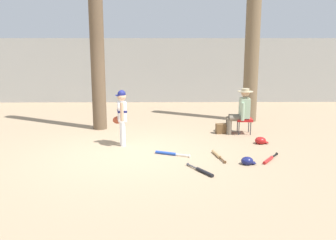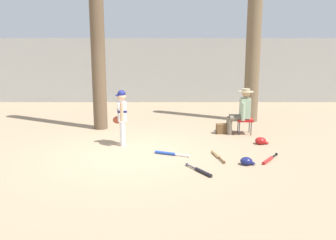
{
  "view_description": "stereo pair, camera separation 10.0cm",
  "coord_description": "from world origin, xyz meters",
  "px_view_note": "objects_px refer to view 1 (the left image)",
  "views": [
    {
      "loc": [
        0.75,
        -7.85,
        2.42
      ],
      "look_at": [
        0.84,
        0.02,
        0.75
      ],
      "focal_mm": 40.25,
      "sensor_mm": 36.0,
      "label": 1
    },
    {
      "loc": [
        0.85,
        -7.85,
        2.42
      ],
      "look_at": [
        0.84,
        0.02,
        0.75
      ],
      "focal_mm": 40.25,
      "sensor_mm": 36.0,
      "label": 2
    }
  ],
  "objects_px": {
    "tree_near_player": "(96,19)",
    "handbag_beside_stool": "(222,129)",
    "bat_wood_tan": "(217,155)",
    "batting_helmet_navy": "(247,161)",
    "seated_spectator": "(241,110)",
    "folding_stool": "(244,120)",
    "bat_black_composite": "(203,171)",
    "batting_helmet_red": "(261,141)",
    "young_ballplayer": "(122,114)",
    "bat_blue_youth": "(168,153)",
    "bat_red_barrel": "(269,159)",
    "tree_behind_spectator": "(253,37)"
  },
  "relations": [
    {
      "from": "batting_helmet_navy",
      "to": "bat_wood_tan",
      "type": "bearing_deg",
      "value": 134.79
    },
    {
      "from": "folding_stool",
      "to": "bat_wood_tan",
      "type": "distance_m",
      "value": 2.25
    },
    {
      "from": "handbag_beside_stool",
      "to": "batting_helmet_red",
      "type": "xyz_separation_m",
      "value": [
        0.76,
        -1.04,
        -0.05
      ]
    },
    {
      "from": "bat_wood_tan",
      "to": "batting_helmet_red",
      "type": "relative_size",
      "value": 2.53
    },
    {
      "from": "tree_behind_spectator",
      "to": "handbag_beside_stool",
      "type": "xyz_separation_m",
      "value": [
        -1.06,
        -1.59,
        -2.39
      ]
    },
    {
      "from": "seated_spectator",
      "to": "bat_red_barrel",
      "type": "relative_size",
      "value": 1.81
    },
    {
      "from": "tree_near_player",
      "to": "batting_helmet_navy",
      "type": "height_order",
      "value": "tree_near_player"
    },
    {
      "from": "handbag_beside_stool",
      "to": "bat_red_barrel",
      "type": "distance_m",
      "value": 2.43
    },
    {
      "from": "tree_near_player",
      "to": "young_ballplayer",
      "type": "xyz_separation_m",
      "value": [
        0.8,
        -1.68,
        -2.22
      ]
    },
    {
      "from": "handbag_beside_stool",
      "to": "bat_wood_tan",
      "type": "distance_m",
      "value": 2.08
    },
    {
      "from": "tree_behind_spectator",
      "to": "tree_near_player",
      "type": "bearing_deg",
      "value": -167.07
    },
    {
      "from": "bat_wood_tan",
      "to": "tree_near_player",
      "type": "bearing_deg",
      "value": 138.11
    },
    {
      "from": "batting_helmet_navy",
      "to": "folding_stool",
      "type": "bearing_deg",
      "value": 79.74
    },
    {
      "from": "seated_spectator",
      "to": "bat_wood_tan",
      "type": "relative_size",
      "value": 1.53
    },
    {
      "from": "bat_blue_youth",
      "to": "bat_red_barrel",
      "type": "bearing_deg",
      "value": -12.19
    },
    {
      "from": "batting_helmet_navy",
      "to": "tree_behind_spectator",
      "type": "bearing_deg",
      "value": 77.05
    },
    {
      "from": "bat_blue_youth",
      "to": "batting_helmet_red",
      "type": "relative_size",
      "value": 2.42
    },
    {
      "from": "tree_near_player",
      "to": "handbag_beside_stool",
      "type": "height_order",
      "value": "tree_near_player"
    },
    {
      "from": "bat_wood_tan",
      "to": "bat_black_composite",
      "type": "bearing_deg",
      "value": -112.34
    },
    {
      "from": "tree_behind_spectator",
      "to": "folding_stool",
      "type": "bearing_deg",
      "value": -107.02
    },
    {
      "from": "young_ballplayer",
      "to": "batting_helmet_navy",
      "type": "distance_m",
      "value": 3.09
    },
    {
      "from": "folding_stool",
      "to": "seated_spectator",
      "type": "relative_size",
      "value": 0.35
    },
    {
      "from": "bat_blue_youth",
      "to": "batting_helmet_red",
      "type": "height_order",
      "value": "batting_helmet_red"
    },
    {
      "from": "seated_spectator",
      "to": "batting_helmet_navy",
      "type": "distance_m",
      "value": 2.62
    },
    {
      "from": "bat_wood_tan",
      "to": "batting_helmet_navy",
      "type": "bearing_deg",
      "value": -45.21
    },
    {
      "from": "bat_wood_tan",
      "to": "batting_helmet_red",
      "type": "height_order",
      "value": "batting_helmet_red"
    },
    {
      "from": "tree_behind_spectator",
      "to": "seated_spectator",
      "type": "relative_size",
      "value": 4.79
    },
    {
      "from": "young_ballplayer",
      "to": "batting_helmet_navy",
      "type": "relative_size",
      "value": 4.53
    },
    {
      "from": "folding_stool",
      "to": "batting_helmet_red",
      "type": "distance_m",
      "value": 1.06
    },
    {
      "from": "seated_spectator",
      "to": "batting_helmet_navy",
      "type": "bearing_deg",
      "value": -98.06
    },
    {
      "from": "batting_helmet_red",
      "to": "tree_behind_spectator",
      "type": "bearing_deg",
      "value": 83.37
    },
    {
      "from": "tree_near_player",
      "to": "folding_stool",
      "type": "relative_size",
      "value": 15.38
    },
    {
      "from": "bat_red_barrel",
      "to": "bat_blue_youth",
      "type": "bearing_deg",
      "value": 167.81
    },
    {
      "from": "batting_helmet_red",
      "to": "tree_near_player",
      "type": "bearing_deg",
      "value": 158.35
    },
    {
      "from": "folding_stool",
      "to": "batting_helmet_red",
      "type": "height_order",
      "value": "folding_stool"
    },
    {
      "from": "tree_behind_spectator",
      "to": "folding_stool",
      "type": "relative_size",
      "value": 13.68
    },
    {
      "from": "folding_stool",
      "to": "seated_spectator",
      "type": "bearing_deg",
      "value": 176.94
    },
    {
      "from": "bat_wood_tan",
      "to": "handbag_beside_stool",
      "type": "bearing_deg",
      "value": 78.42
    },
    {
      "from": "folding_stool",
      "to": "batting_helmet_navy",
      "type": "distance_m",
      "value": 2.58
    },
    {
      "from": "bat_black_composite",
      "to": "batting_helmet_red",
      "type": "height_order",
      "value": "batting_helmet_red"
    },
    {
      "from": "seated_spectator",
      "to": "folding_stool",
      "type": "bearing_deg",
      "value": -3.06
    },
    {
      "from": "tree_behind_spectator",
      "to": "batting_helmet_red",
      "type": "distance_m",
      "value": 3.6
    },
    {
      "from": "batting_helmet_navy",
      "to": "bat_black_composite",
      "type": "bearing_deg",
      "value": -152.94
    },
    {
      "from": "bat_red_barrel",
      "to": "young_ballplayer",
      "type": "bearing_deg",
      "value": 158.27
    },
    {
      "from": "young_ballplayer",
      "to": "folding_stool",
      "type": "bearing_deg",
      "value": 18.98
    },
    {
      "from": "seated_spectator",
      "to": "bat_blue_youth",
      "type": "height_order",
      "value": "seated_spectator"
    },
    {
      "from": "young_ballplayer",
      "to": "folding_stool",
      "type": "height_order",
      "value": "young_ballplayer"
    },
    {
      "from": "tree_behind_spectator",
      "to": "handbag_beside_stool",
      "type": "height_order",
      "value": "tree_behind_spectator"
    },
    {
      "from": "seated_spectator",
      "to": "bat_black_composite",
      "type": "xyz_separation_m",
      "value": [
        -1.3,
        -3.01,
        -0.61
      ]
    },
    {
      "from": "tree_behind_spectator",
      "to": "young_ballplayer",
      "type": "bearing_deg",
      "value": -143.16
    }
  ]
}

